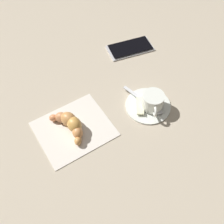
{
  "coord_description": "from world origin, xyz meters",
  "views": [
    {
      "loc": [
        -0.26,
        -0.37,
        0.64
      ],
      "look_at": [
        -0.01,
        -0.01,
        0.03
      ],
      "focal_mm": 45.35,
      "sensor_mm": 36.0,
      "label": 1
    }
  ],
  "objects_px": {
    "napkin": "(74,129)",
    "cell_phone": "(130,48)",
    "sugar_packet": "(140,106)",
    "croissant": "(70,123)",
    "teaspoon": "(149,104)",
    "saucer": "(148,105)",
    "espresso_cup": "(153,101)"
  },
  "relations": [
    {
      "from": "napkin",
      "to": "cell_phone",
      "type": "relative_size",
      "value": 1.17
    },
    {
      "from": "cell_phone",
      "to": "napkin",
      "type": "bearing_deg",
      "value": -152.88
    },
    {
      "from": "sugar_packet",
      "to": "napkin",
      "type": "height_order",
      "value": "sugar_packet"
    },
    {
      "from": "sugar_packet",
      "to": "croissant",
      "type": "height_order",
      "value": "croissant"
    },
    {
      "from": "teaspoon",
      "to": "cell_phone",
      "type": "xyz_separation_m",
      "value": [
        0.11,
        0.22,
        -0.01
      ]
    },
    {
      "from": "sugar_packet",
      "to": "napkin",
      "type": "distance_m",
      "value": 0.19
    },
    {
      "from": "saucer",
      "to": "napkin",
      "type": "bearing_deg",
      "value": 165.06
    },
    {
      "from": "teaspoon",
      "to": "croissant",
      "type": "relative_size",
      "value": 1.1
    },
    {
      "from": "saucer",
      "to": "sugar_packet",
      "type": "relative_size",
      "value": 2.19
    },
    {
      "from": "teaspoon",
      "to": "sugar_packet",
      "type": "relative_size",
      "value": 2.4
    },
    {
      "from": "teaspoon",
      "to": "croissant",
      "type": "distance_m",
      "value": 0.22
    },
    {
      "from": "cell_phone",
      "to": "sugar_packet",
      "type": "bearing_deg",
      "value": -121.45
    },
    {
      "from": "saucer",
      "to": "croissant",
      "type": "relative_size",
      "value": 1.0
    },
    {
      "from": "saucer",
      "to": "espresso_cup",
      "type": "height_order",
      "value": "espresso_cup"
    },
    {
      "from": "espresso_cup",
      "to": "napkin",
      "type": "distance_m",
      "value": 0.23
    },
    {
      "from": "croissant",
      "to": "cell_phone",
      "type": "relative_size",
      "value": 0.78
    },
    {
      "from": "saucer",
      "to": "teaspoon",
      "type": "height_order",
      "value": "teaspoon"
    },
    {
      "from": "sugar_packet",
      "to": "napkin",
      "type": "bearing_deg",
      "value": -67.94
    },
    {
      "from": "saucer",
      "to": "napkin",
      "type": "relative_size",
      "value": 0.67
    },
    {
      "from": "saucer",
      "to": "sugar_packet",
      "type": "xyz_separation_m",
      "value": [
        -0.02,
        0.01,
        0.01
      ]
    },
    {
      "from": "napkin",
      "to": "croissant",
      "type": "relative_size",
      "value": 1.49
    },
    {
      "from": "croissant",
      "to": "cell_phone",
      "type": "xyz_separation_m",
      "value": [
        0.32,
        0.15,
        -0.02
      ]
    },
    {
      "from": "teaspoon",
      "to": "napkin",
      "type": "xyz_separation_m",
      "value": [
        -0.21,
        0.06,
        -0.01
      ]
    },
    {
      "from": "saucer",
      "to": "croissant",
      "type": "distance_m",
      "value": 0.22
    },
    {
      "from": "espresso_cup",
      "to": "sugar_packet",
      "type": "height_order",
      "value": "espresso_cup"
    },
    {
      "from": "sugar_packet",
      "to": "teaspoon",
      "type": "bearing_deg",
      "value": 105.38
    },
    {
      "from": "saucer",
      "to": "teaspoon",
      "type": "distance_m",
      "value": 0.01
    },
    {
      "from": "napkin",
      "to": "cell_phone",
      "type": "xyz_separation_m",
      "value": [
        0.32,
        0.16,
        0.0
      ]
    },
    {
      "from": "napkin",
      "to": "croissant",
      "type": "height_order",
      "value": "croissant"
    },
    {
      "from": "teaspoon",
      "to": "croissant",
      "type": "xyz_separation_m",
      "value": [
        -0.21,
        0.07,
        0.01
      ]
    },
    {
      "from": "napkin",
      "to": "croissant",
      "type": "xyz_separation_m",
      "value": [
        -0.0,
        0.01,
        0.02
      ]
    },
    {
      "from": "napkin",
      "to": "teaspoon",
      "type": "bearing_deg",
      "value": -15.56
    }
  ]
}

